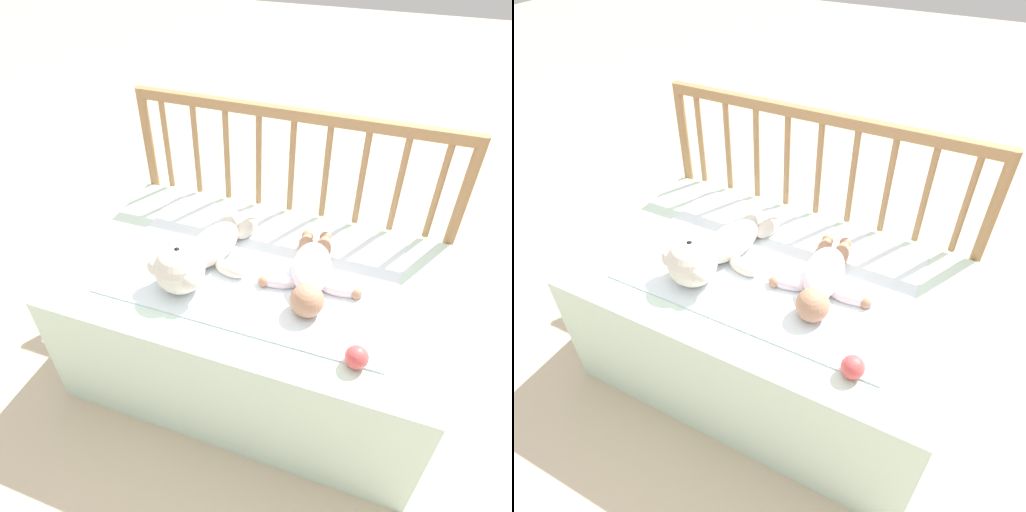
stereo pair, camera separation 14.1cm
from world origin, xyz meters
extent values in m
plane|color=#C6B293|center=(0.00, 0.00, 0.00)|extent=(12.00, 12.00, 0.00)
cube|color=silver|center=(0.00, 0.00, 0.24)|extent=(1.18, 0.71, 0.47)
cylinder|color=#997047|center=(-0.57, 0.38, 0.43)|extent=(0.04, 0.04, 0.86)
cylinder|color=#997047|center=(0.57, 0.38, 0.43)|extent=(0.04, 0.04, 0.86)
cube|color=#997047|center=(0.00, 0.38, 0.84)|extent=(1.14, 0.03, 0.04)
cylinder|color=#997047|center=(-0.49, 0.38, 0.65)|extent=(0.02, 0.02, 0.35)
cylinder|color=#997047|center=(-0.37, 0.38, 0.65)|extent=(0.02, 0.02, 0.35)
cylinder|color=#997047|center=(-0.25, 0.38, 0.65)|extent=(0.02, 0.02, 0.35)
cylinder|color=#997047|center=(-0.12, 0.38, 0.65)|extent=(0.02, 0.02, 0.35)
cylinder|color=#997047|center=(0.00, 0.38, 0.65)|extent=(0.02, 0.02, 0.35)
cylinder|color=#997047|center=(0.12, 0.38, 0.65)|extent=(0.02, 0.02, 0.35)
cylinder|color=#997047|center=(0.25, 0.38, 0.65)|extent=(0.02, 0.02, 0.35)
cylinder|color=#997047|center=(0.37, 0.38, 0.65)|extent=(0.02, 0.02, 0.35)
cylinder|color=#997047|center=(0.49, 0.38, 0.65)|extent=(0.02, 0.02, 0.35)
cube|color=white|center=(0.00, 0.03, 0.47)|extent=(0.88, 0.56, 0.01)
ellipsoid|color=silver|center=(-0.15, 0.03, 0.52)|extent=(0.16, 0.25, 0.10)
sphere|color=silver|center=(-0.19, -0.14, 0.55)|extent=(0.15, 0.15, 0.15)
sphere|color=tan|center=(-0.19, -0.14, 0.59)|extent=(0.06, 0.06, 0.06)
sphere|color=black|center=(-0.19, -0.14, 0.62)|extent=(0.02, 0.02, 0.02)
sphere|color=silver|center=(-0.13, -0.18, 0.55)|extent=(0.06, 0.06, 0.06)
sphere|color=silver|center=(-0.25, -0.15, 0.55)|extent=(0.06, 0.06, 0.06)
ellipsoid|color=silver|center=(-0.07, -0.04, 0.50)|extent=(0.11, 0.07, 0.05)
ellipsoid|color=silver|center=(-0.26, 0.00, 0.50)|extent=(0.11, 0.07, 0.05)
ellipsoid|color=silver|center=(-0.09, 0.17, 0.50)|extent=(0.08, 0.13, 0.06)
ellipsoid|color=silver|center=(-0.16, 0.19, 0.50)|extent=(0.08, 0.13, 0.06)
ellipsoid|color=white|center=(0.17, 0.03, 0.52)|extent=(0.15, 0.24, 0.09)
sphere|color=tan|center=(0.20, -0.11, 0.52)|extent=(0.10, 0.10, 0.10)
ellipsoid|color=white|center=(0.28, -0.01, 0.49)|extent=(0.13, 0.06, 0.04)
ellipsoid|color=white|center=(0.08, -0.04, 0.49)|extent=(0.13, 0.06, 0.04)
sphere|color=tan|center=(0.32, -0.01, 0.49)|extent=(0.04, 0.04, 0.04)
sphere|color=tan|center=(0.05, -0.05, 0.49)|extent=(0.04, 0.04, 0.04)
ellipsoid|color=tan|center=(0.18, 0.16, 0.50)|extent=(0.07, 0.14, 0.05)
ellipsoid|color=tan|center=(0.12, 0.15, 0.50)|extent=(0.07, 0.14, 0.05)
sphere|color=tan|center=(0.17, 0.22, 0.49)|extent=(0.04, 0.04, 0.04)
sphere|color=tan|center=(0.11, 0.21, 0.49)|extent=(0.04, 0.04, 0.04)
sphere|color=#DB4C4C|center=(0.36, -0.24, 0.50)|extent=(0.06, 0.06, 0.06)
camera|label=1|loc=(0.36, -1.00, 1.44)|focal=32.00mm
camera|label=2|loc=(0.49, -0.95, 1.44)|focal=32.00mm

